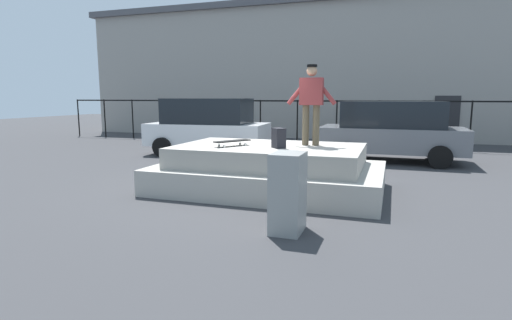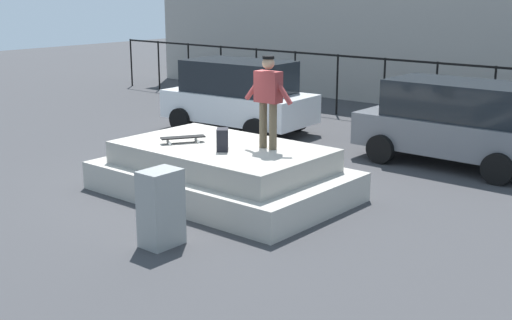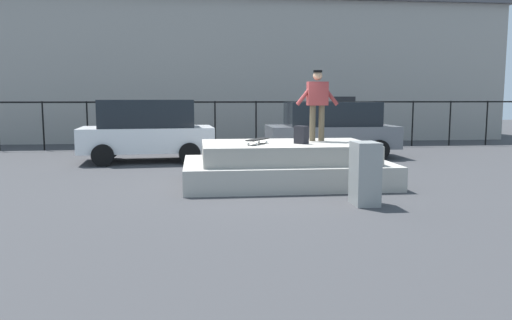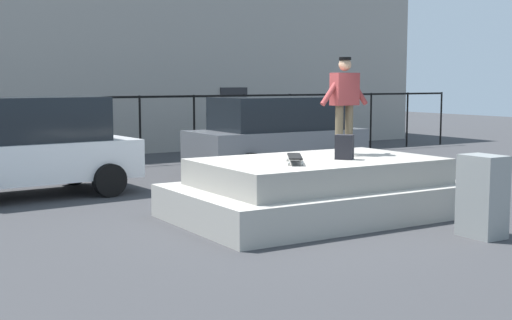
{
  "view_description": "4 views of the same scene",
  "coord_description": "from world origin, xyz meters",
  "views": [
    {
      "loc": [
        2.96,
        -8.01,
        1.96
      ],
      "look_at": [
        -0.04,
        0.79,
        0.49
      ],
      "focal_mm": 28.25,
      "sensor_mm": 36.0,
      "label": 1
    },
    {
      "loc": [
        8.75,
        -8.85,
        3.76
      ],
      "look_at": [
        0.42,
        1.07,
        0.43
      ],
      "focal_mm": 47.17,
      "sensor_mm": 36.0,
      "label": 2
    },
    {
      "loc": [
        -1.51,
        -11.41,
        1.99
      ],
      "look_at": [
        -0.06,
        0.96,
        0.43
      ],
      "focal_mm": 35.52,
      "sensor_mm": 36.0,
      "label": 3
    },
    {
      "loc": [
        -6.23,
        -9.08,
        2.19
      ],
      "look_at": [
        0.14,
        1.3,
        0.82
      ],
      "focal_mm": 48.9,
      "sensor_mm": 36.0,
      "label": 4
    }
  ],
  "objects": [
    {
      "name": "concrete_ledge",
      "position": [
        0.52,
        -0.02,
        0.43
      ],
      "size": [
        4.64,
        2.88,
        0.95
      ],
      "color": "#ADA89E",
      "rests_on": "ground_plane"
    },
    {
      "name": "fence_row",
      "position": [
        0.0,
        8.26,
        1.22
      ],
      "size": [
        24.06,
        0.06,
        1.83
      ],
      "color": "black",
      "rests_on": "ground_plane"
    },
    {
      "name": "skateboarder",
      "position": [
        1.33,
        0.33,
        1.92
      ],
      "size": [
        1.04,
        0.26,
        1.66
      ],
      "color": "brown",
      "rests_on": "concrete_ledge"
    },
    {
      "name": "utility_box",
      "position": [
        1.56,
        -2.49,
        0.58
      ],
      "size": [
        0.44,
        0.6,
        1.17
      ],
      "primitive_type": "cube",
      "rotation": [
        0.0,
        0.0,
        0.0
      ],
      "color": "gray",
      "rests_on": "ground_plane"
    },
    {
      "name": "skateboard",
      "position": [
        -0.17,
        -0.35,
        1.05
      ],
      "size": [
        0.61,
        0.81,
        0.12
      ],
      "color": "black",
      "rests_on": "concrete_ledge"
    },
    {
      "name": "ground_plane",
      "position": [
        0.0,
        0.0,
        0.0
      ],
      "size": [
        60.0,
        60.0,
        0.0
      ],
      "primitive_type": "plane",
      "color": "#38383A"
    },
    {
      "name": "car_white_hatchback_near",
      "position": [
        -3.03,
        4.47,
        0.99
      ],
      "size": [
        4.13,
        2.34,
        1.9
      ],
      "color": "white",
      "rests_on": "ground_plane"
    },
    {
      "name": "car_grey_hatchback_mid",
      "position": [
        2.91,
        4.88,
        0.96
      ],
      "size": [
        4.2,
        2.13,
        1.82
      ],
      "color": "slate",
      "rests_on": "ground_plane"
    },
    {
      "name": "warehouse_building",
      "position": [
        0.0,
        14.75,
        3.25
      ],
      "size": [
        25.82,
        8.47,
        6.48
      ],
      "color": "gray",
      "rests_on": "ground_plane"
    },
    {
      "name": "backpack",
      "position": [
        0.81,
        -0.32,
        1.14
      ],
      "size": [
        0.33,
        0.34,
        0.4
      ],
      "primitive_type": "cube",
      "rotation": [
        0.0,
        0.0,
        5.42
      ],
      "color": "black",
      "rests_on": "concrete_ledge"
    }
  ]
}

